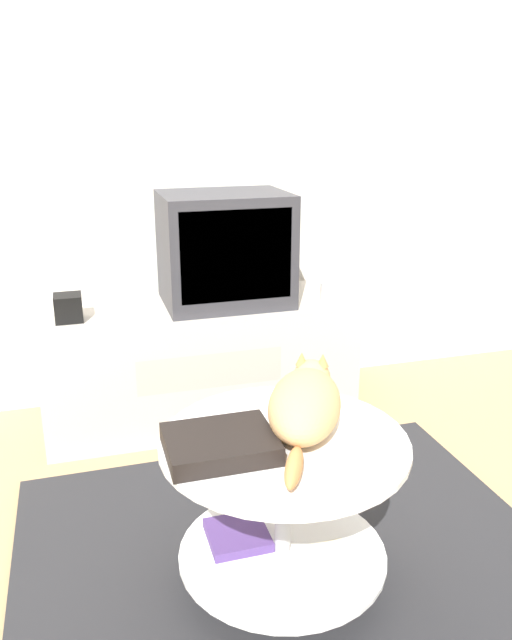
% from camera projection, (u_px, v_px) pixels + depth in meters
% --- Properties ---
extents(ground_plane, '(12.00, 12.00, 0.00)m').
position_uv_depth(ground_plane, '(301.00, 585.00, 1.78)').
color(ground_plane, tan).
extents(wall_back, '(8.00, 0.05, 2.60)m').
position_uv_depth(wall_back, '(192.00, 107.00, 2.66)').
color(wall_back, silver).
rests_on(wall_back, ground_plane).
extents(rug, '(1.60, 1.50, 0.02)m').
position_uv_depth(rug, '(301.00, 582.00, 1.78)').
color(rug, '#28282B').
rests_on(rug, ground_plane).
extents(tv_stand, '(1.30, 0.47, 0.52)m').
position_uv_depth(tv_stand, '(200.00, 362.00, 2.69)').
color(tv_stand, beige).
rests_on(tv_stand, ground_plane).
extents(tv, '(0.51, 0.40, 0.46)m').
position_uv_depth(tv, '(225.00, 249.00, 2.56)').
color(tv, '#333338').
rests_on(tv, tv_stand).
extents(speaker, '(0.10, 0.10, 0.10)m').
position_uv_depth(speaker, '(68.00, 308.00, 2.39)').
color(speaker, black).
rests_on(speaker, tv_stand).
extents(mug, '(0.10, 0.10, 0.08)m').
position_uv_depth(mug, '(332.00, 291.00, 2.66)').
color(mug, white).
rests_on(mug, tv_stand).
extents(coffee_table, '(0.65, 0.65, 0.46)m').
position_uv_depth(coffee_table, '(281.00, 497.00, 1.68)').
color(coffee_table, '#B2B2B7').
rests_on(coffee_table, rug).
extents(dvd_box, '(0.27, 0.22, 0.05)m').
position_uv_depth(dvd_box, '(220.00, 444.00, 1.55)').
color(dvd_box, black).
rests_on(dvd_box, coffee_table).
extents(cat, '(0.33, 0.55, 0.15)m').
position_uv_depth(cat, '(305.00, 403.00, 1.67)').
color(cat, tan).
rests_on(cat, coffee_table).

